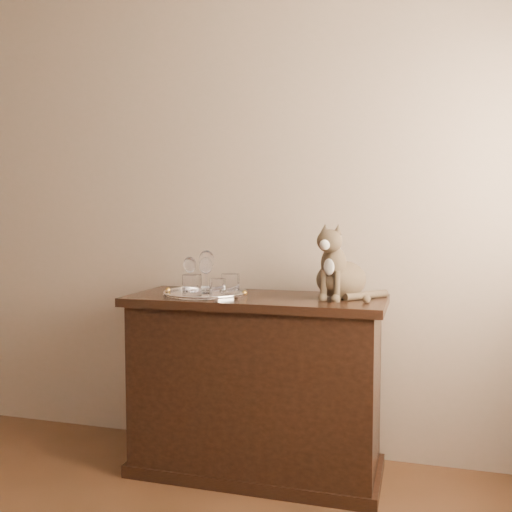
{
  "coord_description": "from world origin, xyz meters",
  "views": [
    {
      "loc": [
        1.34,
        -0.61,
        1.22
      ],
      "look_at": [
        0.6,
        1.95,
        1.04
      ],
      "focal_mm": 40.0,
      "sensor_mm": 36.0,
      "label": 1
    }
  ],
  "objects_px": {
    "wine_glass_d": "(206,275)",
    "wine_glass_b": "(207,271)",
    "tumbler_c": "(230,284)",
    "wine_glass_a": "(190,274)",
    "sideboard": "(256,385)",
    "tumbler_a": "(217,288)",
    "cat": "(342,261)",
    "tumbler_b": "(192,286)",
    "tray": "(206,294)"
  },
  "relations": [
    {
      "from": "sideboard",
      "to": "tumbler_c",
      "type": "distance_m",
      "value": 0.5
    },
    {
      "from": "tray",
      "to": "tumbler_b",
      "type": "distance_m",
      "value": 0.13
    },
    {
      "from": "wine_glass_d",
      "to": "tumbler_c",
      "type": "relative_size",
      "value": 1.79
    },
    {
      "from": "wine_glass_d",
      "to": "sideboard",
      "type": "bearing_deg",
      "value": 0.54
    },
    {
      "from": "tray",
      "to": "wine_glass_a",
      "type": "height_order",
      "value": "wine_glass_a"
    },
    {
      "from": "tumbler_c",
      "to": "cat",
      "type": "relative_size",
      "value": 0.28
    },
    {
      "from": "tray",
      "to": "wine_glass_d",
      "type": "bearing_deg",
      "value": 108.38
    },
    {
      "from": "tumbler_a",
      "to": "wine_glass_a",
      "type": "bearing_deg",
      "value": 141.94
    },
    {
      "from": "wine_glass_a",
      "to": "tray",
      "type": "bearing_deg",
      "value": -32.68
    },
    {
      "from": "tumbler_c",
      "to": "cat",
      "type": "bearing_deg",
      "value": 8.88
    },
    {
      "from": "tumbler_a",
      "to": "wine_glass_b",
      "type": "bearing_deg",
      "value": 124.27
    },
    {
      "from": "wine_glass_a",
      "to": "wine_glass_d",
      "type": "xyz_separation_m",
      "value": [
        0.1,
        -0.04,
        0.0
      ]
    },
    {
      "from": "wine_glass_a",
      "to": "tumbler_b",
      "type": "distance_m",
      "value": 0.2
    },
    {
      "from": "sideboard",
      "to": "wine_glass_a",
      "type": "distance_m",
      "value": 0.63
    },
    {
      "from": "tray",
      "to": "wine_glass_d",
      "type": "height_order",
      "value": "wine_glass_d"
    },
    {
      "from": "tray",
      "to": "tumbler_b",
      "type": "relative_size",
      "value": 4.03
    },
    {
      "from": "tray",
      "to": "tumbler_c",
      "type": "relative_size",
      "value": 4.16
    },
    {
      "from": "cat",
      "to": "tumbler_c",
      "type": "bearing_deg",
      "value": -154.9
    },
    {
      "from": "sideboard",
      "to": "wine_glass_b",
      "type": "height_order",
      "value": "wine_glass_b"
    },
    {
      "from": "wine_glass_a",
      "to": "cat",
      "type": "height_order",
      "value": "cat"
    },
    {
      "from": "wine_glass_a",
      "to": "tumbler_c",
      "type": "distance_m",
      "value": 0.25
    },
    {
      "from": "wine_glass_b",
      "to": "tumbler_c",
      "type": "distance_m",
      "value": 0.18
    },
    {
      "from": "tumbler_a",
      "to": "tray",
      "type": "bearing_deg",
      "value": 136.3
    },
    {
      "from": "tumbler_b",
      "to": "tumbler_c",
      "type": "bearing_deg",
      "value": 37.99
    },
    {
      "from": "wine_glass_b",
      "to": "wine_glass_d",
      "type": "distance_m",
      "value": 0.07
    },
    {
      "from": "wine_glass_b",
      "to": "tumbler_a",
      "type": "height_order",
      "value": "wine_glass_b"
    },
    {
      "from": "wine_glass_b",
      "to": "tumbler_c",
      "type": "xyz_separation_m",
      "value": [
        0.15,
        -0.09,
        -0.05
      ]
    },
    {
      "from": "tray",
      "to": "wine_glass_d",
      "type": "relative_size",
      "value": 2.33
    },
    {
      "from": "wine_glass_d",
      "to": "tumbler_a",
      "type": "height_order",
      "value": "wine_glass_d"
    },
    {
      "from": "tray",
      "to": "tumbler_c",
      "type": "distance_m",
      "value": 0.13
    },
    {
      "from": "tumbler_a",
      "to": "tumbler_b",
      "type": "bearing_deg",
      "value": -168.1
    },
    {
      "from": "wine_glass_b",
      "to": "tumbler_a",
      "type": "relative_size",
      "value": 2.43
    },
    {
      "from": "wine_glass_a",
      "to": "sideboard",
      "type": "bearing_deg",
      "value": -6.61
    },
    {
      "from": "wine_glass_b",
      "to": "tumbler_b",
      "type": "bearing_deg",
      "value": -88.38
    },
    {
      "from": "tumbler_a",
      "to": "tumbler_b",
      "type": "xyz_separation_m",
      "value": [
        -0.11,
        -0.02,
        0.01
      ]
    },
    {
      "from": "wine_glass_b",
      "to": "cat",
      "type": "relative_size",
      "value": 0.58
    },
    {
      "from": "tumbler_b",
      "to": "tray",
      "type": "bearing_deg",
      "value": 77.75
    },
    {
      "from": "sideboard",
      "to": "wine_glass_d",
      "type": "distance_m",
      "value": 0.58
    },
    {
      "from": "wine_glass_b",
      "to": "tumbler_b",
      "type": "relative_size",
      "value": 2.02
    },
    {
      "from": "sideboard",
      "to": "tumbler_c",
      "type": "height_order",
      "value": "tumbler_c"
    },
    {
      "from": "wine_glass_b",
      "to": "wine_glass_d",
      "type": "relative_size",
      "value": 1.17
    },
    {
      "from": "wine_glass_b",
      "to": "tumbler_b",
      "type": "distance_m",
      "value": 0.21
    },
    {
      "from": "tumbler_a",
      "to": "cat",
      "type": "xyz_separation_m",
      "value": [
        0.54,
        0.17,
        0.12
      ]
    },
    {
      "from": "wine_glass_a",
      "to": "wine_glass_b",
      "type": "relative_size",
      "value": 0.84
    },
    {
      "from": "tumbler_c",
      "to": "tray",
      "type": "bearing_deg",
      "value": -178.19
    },
    {
      "from": "tray",
      "to": "tumbler_c",
      "type": "height_order",
      "value": "tumbler_c"
    },
    {
      "from": "wine_glass_a",
      "to": "tumbler_a",
      "type": "bearing_deg",
      "value": -38.06
    },
    {
      "from": "sideboard",
      "to": "wine_glass_d",
      "type": "relative_size",
      "value": 6.98
    },
    {
      "from": "sideboard",
      "to": "tumbler_a",
      "type": "distance_m",
      "value": 0.51
    },
    {
      "from": "wine_glass_d",
      "to": "wine_glass_b",
      "type": "bearing_deg",
      "value": 108.23
    }
  ]
}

